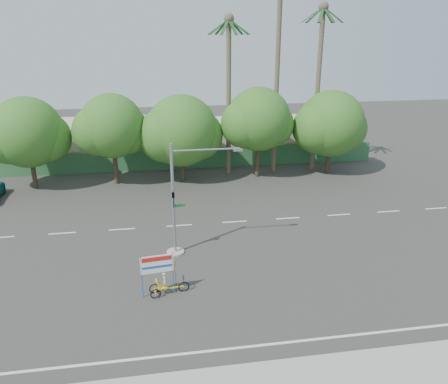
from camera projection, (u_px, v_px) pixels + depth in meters
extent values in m
plane|color=#33302D|center=(225.00, 283.00, 23.94)|extent=(120.00, 120.00, 0.00)
cube|color=#336B3D|center=(190.00, 159.00, 43.49)|extent=(38.00, 0.08, 2.00)
cube|color=beige|center=(92.00, 142.00, 45.82)|extent=(12.00, 8.00, 4.00)
cube|color=beige|center=(258.00, 138.00, 48.57)|extent=(14.00, 8.00, 3.60)
cylinder|color=#473828|center=(33.00, 169.00, 37.90)|extent=(0.40, 0.40, 3.52)
sphere|color=#285B1A|center=(27.00, 132.00, 36.79)|extent=(6.00, 6.00, 6.00)
sphere|color=#285B1A|center=(46.00, 137.00, 37.46)|extent=(4.32, 4.32, 4.32)
sphere|color=#285B1A|center=(10.00, 137.00, 36.47)|extent=(4.56, 4.56, 4.56)
cylinder|color=#473828|center=(115.00, 164.00, 38.91)|extent=(0.40, 0.40, 3.74)
sphere|color=#285B1A|center=(112.00, 126.00, 37.72)|extent=(5.60, 5.60, 5.60)
sphere|color=#285B1A|center=(127.00, 132.00, 38.39)|extent=(4.03, 4.03, 4.03)
sphere|color=#285B1A|center=(97.00, 131.00, 37.42)|extent=(4.26, 4.26, 4.26)
cylinder|color=#473828|center=(183.00, 163.00, 39.88)|extent=(0.40, 0.40, 3.30)
sphere|color=#285B1A|center=(182.00, 131.00, 38.83)|extent=(6.40, 6.40, 6.40)
sphere|color=#285B1A|center=(197.00, 135.00, 39.51)|extent=(4.61, 4.61, 4.61)
sphere|color=#285B1A|center=(166.00, 135.00, 38.49)|extent=(4.86, 4.86, 4.86)
cylinder|color=#473828|center=(257.00, 157.00, 40.82)|extent=(0.40, 0.40, 3.87)
sphere|color=#285B1A|center=(258.00, 119.00, 39.59)|extent=(5.80, 5.80, 5.80)
sphere|color=#285B1A|center=(271.00, 125.00, 40.28)|extent=(4.18, 4.18, 4.18)
sphere|color=#285B1A|center=(245.00, 124.00, 39.29)|extent=(4.41, 4.41, 4.41)
cylinder|color=#473828|center=(328.00, 156.00, 41.94)|extent=(0.40, 0.40, 3.43)
sphere|color=#285B1A|center=(331.00, 124.00, 40.85)|extent=(6.20, 6.20, 6.20)
sphere|color=#285B1A|center=(343.00, 128.00, 41.53)|extent=(4.46, 4.46, 4.46)
sphere|color=#285B1A|center=(318.00, 128.00, 40.52)|extent=(4.71, 4.71, 4.71)
cylinder|color=#70604C|center=(277.00, 83.00, 40.22)|extent=(0.44, 0.44, 17.00)
cylinder|color=#70604C|center=(317.00, 93.00, 41.16)|extent=(0.44, 0.44, 15.00)
sphere|color=#70604C|center=(324.00, 7.00, 38.55)|extent=(0.90, 0.90, 0.90)
cube|color=#1C4C21|center=(333.00, 15.00, 38.92)|extent=(1.91, 0.28, 1.36)
cube|color=#1C4C21|center=(328.00, 15.00, 39.44)|extent=(1.65, 1.44, 1.36)
cube|color=#1C4C21|center=(321.00, 15.00, 39.66)|extent=(0.61, 1.93, 1.36)
cube|color=#1C4C21|center=(315.00, 15.00, 39.46)|extent=(1.20, 1.80, 1.36)
cube|color=#1C4C21|center=(312.00, 15.00, 38.94)|extent=(1.89, 0.92, 1.36)
cube|color=#1C4C21|center=(315.00, 15.00, 38.35)|extent=(1.89, 0.92, 1.36)
cube|color=#1C4C21|center=(321.00, 14.00, 37.95)|extent=(1.20, 1.80, 1.36)
cube|color=#1C4C21|center=(329.00, 14.00, 37.94)|extent=(0.61, 1.93, 1.36)
cube|color=#1C4C21|center=(333.00, 14.00, 38.32)|extent=(1.65, 1.44, 1.36)
cylinder|color=#70604C|center=(229.00, 100.00, 40.07)|extent=(0.44, 0.44, 14.00)
sphere|color=#70604C|center=(229.00, 18.00, 37.63)|extent=(0.90, 0.90, 0.90)
cube|color=#1C4C21|center=(240.00, 27.00, 38.00)|extent=(1.91, 0.28, 1.36)
cube|color=#1C4C21|center=(236.00, 27.00, 38.53)|extent=(1.65, 1.44, 1.36)
cube|color=#1C4C21|center=(229.00, 27.00, 38.74)|extent=(0.61, 1.93, 1.36)
cube|color=#1C4C21|center=(222.00, 27.00, 38.54)|extent=(1.20, 1.80, 1.36)
cube|color=#1C4C21|center=(218.00, 27.00, 38.03)|extent=(1.89, 0.92, 1.36)
cube|color=#1C4C21|center=(219.00, 27.00, 37.43)|extent=(1.89, 0.92, 1.36)
cube|color=#1C4C21|center=(225.00, 26.00, 37.03)|extent=(1.20, 1.80, 1.36)
cube|color=#1C4C21|center=(233.00, 26.00, 37.03)|extent=(0.61, 1.93, 1.36)
cube|color=#1C4C21|center=(238.00, 27.00, 37.41)|extent=(1.65, 1.44, 1.36)
cylinder|color=gray|center=(175.00, 252.00, 27.26)|extent=(1.10, 1.10, 0.10)
cylinder|color=gray|center=(173.00, 201.00, 26.05)|extent=(0.18, 0.18, 7.00)
cylinder|color=gray|center=(206.00, 150.00, 25.29)|extent=(4.00, 0.10, 0.10)
cube|color=gray|center=(238.00, 150.00, 25.61)|extent=(0.55, 0.20, 0.12)
imported|color=black|center=(173.00, 200.00, 25.81)|extent=(0.16, 0.20, 1.00)
cube|color=#14662D|center=(179.00, 206.00, 26.23)|extent=(0.70, 0.04, 0.18)
torus|color=black|center=(184.00, 287.00, 23.15)|extent=(0.61, 0.13, 0.61)
torus|color=black|center=(154.00, 289.00, 23.01)|extent=(0.57, 0.13, 0.57)
torus|color=black|center=(156.00, 294.00, 22.56)|extent=(0.57, 0.13, 0.57)
cube|color=yellow|center=(169.00, 288.00, 22.95)|extent=(1.52, 0.22, 0.05)
cube|color=yellow|center=(155.00, 291.00, 22.78)|extent=(0.11, 0.54, 0.04)
cube|color=yellow|center=(163.00, 287.00, 22.82)|extent=(0.49, 0.42, 0.05)
cube|color=yellow|center=(158.00, 283.00, 22.67)|extent=(0.24, 0.40, 0.48)
cylinder|color=black|center=(184.00, 281.00, 23.03)|extent=(0.03, 0.03, 0.49)
cube|color=black|center=(183.00, 277.00, 22.95)|extent=(0.08, 0.40, 0.04)
imported|color=#CCB284|center=(165.00, 281.00, 22.73)|extent=(0.27, 0.38, 0.97)
cylinder|color=blue|center=(142.00, 277.00, 22.30)|extent=(0.06, 0.06, 2.42)
cylinder|color=blue|center=(173.00, 273.00, 22.69)|extent=(0.06, 0.06, 2.42)
cube|color=white|center=(157.00, 264.00, 22.28)|extent=(1.70, 0.23, 0.98)
cube|color=red|center=(157.00, 259.00, 22.14)|extent=(1.51, 0.18, 0.23)
cube|color=blue|center=(157.00, 267.00, 22.30)|extent=(1.51, 0.18, 0.13)
cylinder|color=black|center=(176.00, 277.00, 22.82)|extent=(0.02, 0.02, 1.88)
cube|color=red|center=(169.00, 268.00, 22.54)|extent=(0.79, 0.10, 0.59)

